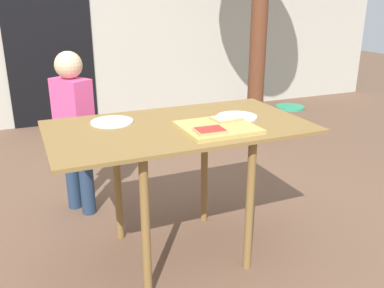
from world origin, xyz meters
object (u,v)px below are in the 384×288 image
Objects in this scene: pizza_slice_near_left at (210,130)px; plate_white_left at (112,122)px; plate_white_right at (237,117)px; child_left at (74,124)px; garden_hose_coil at (290,107)px; pizza_slice_far_right at (226,118)px; cutting_board at (217,128)px; dining_table at (179,143)px.

pizza_slice_near_left is 0.67× the size of plate_white_left.
plate_white_left is 1.00× the size of plate_white_right.
child_left is 2.88× the size of garden_hose_coil.
pizza_slice_far_right is 0.68× the size of plate_white_left.
pizza_slice_far_right is 0.58m from plate_white_left.
pizza_slice_far_right is at bearing 40.49° from cutting_board.
pizza_slice_near_left is (-0.08, -0.08, 0.02)m from cutting_board.
child_left reaches higher than pizza_slice_far_right.
child_left reaches higher than pizza_slice_near_left.
garden_hose_coil is (2.25, 2.49, -0.75)m from pizza_slice_far_right.
dining_table is at bearing 162.86° from pizza_slice_far_right.
child_left is (-0.76, 0.71, -0.14)m from plate_white_right.
child_left is (-0.57, 0.86, -0.15)m from cutting_board.
plate_white_left is (-0.30, 0.17, 0.10)m from dining_table.
cutting_board is 1.04m from child_left.
pizza_slice_near_left is at bearing -132.38° from garden_hose_coil.
cutting_board is 0.11m from pizza_slice_near_left.
plate_white_right is 3.31m from garden_hose_coil.
cutting_board is at bearing -35.46° from plate_white_left.
plate_white_left is at bearing 155.28° from pizza_slice_far_right.
dining_table is 0.27m from pizza_slice_far_right.
pizza_slice_near_left is (-0.16, -0.15, 0.00)m from pizza_slice_far_right.
child_left is at bearing 123.57° from cutting_board.
plate_white_left is 0.21× the size of child_left.
garden_hose_coil is (2.78, 2.25, -0.73)m from plate_white_left.
pizza_slice_near_left reaches higher than dining_table.
pizza_slice_near_left is 0.35m from plate_white_right.
dining_table is at bearing -178.95° from plate_white_right.
pizza_slice_near_left is 0.54m from plate_white_left.
garden_hose_coil is at bearing 44.33° from dining_table.
pizza_slice_near_left is 0.14× the size of child_left.
dining_table is at bearing -135.67° from garden_hose_coil.
garden_hose_coil is (2.14, 2.41, -0.73)m from plate_white_right.
plate_white_left is at bearing -76.97° from child_left.
plate_white_right is 0.59× the size of garden_hose_coil.
pizza_slice_far_right is at bearing -50.19° from child_left.
pizza_slice_far_right is 0.68× the size of plate_white_right.
pizza_slice_far_right is 1.03m from child_left.
pizza_slice_far_right reaches higher than plate_white_right.
plate_white_left is at bearing 165.30° from plate_white_right.
dining_table is 3.69× the size of cutting_board.
pizza_slice_far_right is at bearing -143.60° from plate_white_right.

